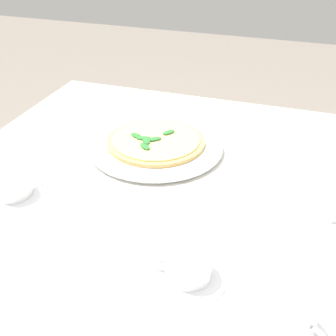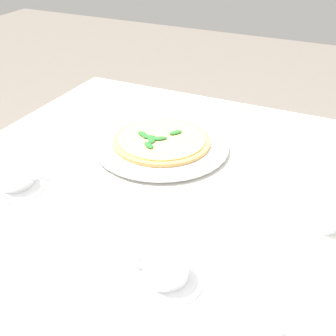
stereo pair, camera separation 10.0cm
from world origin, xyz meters
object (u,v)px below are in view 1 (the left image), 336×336
Objects in this scene: pizza_plate at (156,146)px; coffee_cup_center_back at (289,318)px; coffee_cup_near_right at (13,184)px; pizza at (156,141)px; coffee_cup_right_edge at (188,266)px; water_glass_near_left at (333,192)px.

coffee_cup_center_back is at bearing 128.95° from pizza_plate.
coffee_cup_near_right and coffee_cup_center_back have the same top height.
coffee_cup_center_back is (-0.37, 0.45, 0.01)m from pizza.
pizza_plate is 2.52× the size of coffee_cup_right_edge.
pizza is at bearing -63.15° from coffee_cup_right_edge.
pizza is at bearing -18.08° from water_glass_near_left.
coffee_cup_center_back is 0.32m from water_glass_near_left.
pizza_plate is 2.57× the size of coffee_cup_near_right.
water_glass_near_left is (-0.42, 0.14, 0.04)m from pizza_plate.
water_glass_near_left reaches higher than coffee_cup_right_edge.
pizza_plate is 0.36m from coffee_cup_near_right.
coffee_cup_center_back is 0.18m from coffee_cup_right_edge.
coffee_cup_near_right is 0.60m from coffee_cup_center_back.
coffee_cup_near_right is at bearing -14.69° from coffee_cup_right_edge.
pizza_plate is at bearing -126.54° from coffee_cup_near_right.
coffee_cup_center_back is 0.98× the size of coffee_cup_right_edge.
coffee_cup_right_edge is at bearing 165.31° from coffee_cup_near_right.
pizza is 0.59m from coffee_cup_center_back.
water_glass_near_left is (-0.05, -0.32, 0.02)m from coffee_cup_center_back.
coffee_cup_near_right reaches higher than coffee_cup_right_edge.
coffee_cup_near_right is at bearing 53.48° from pizza.
coffee_cup_center_back reaches higher than pizza.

